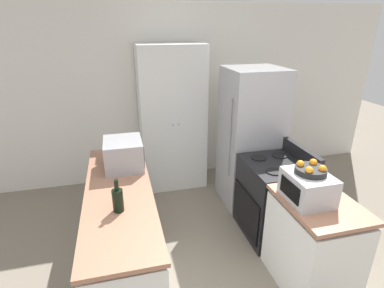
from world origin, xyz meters
name	(u,v)px	position (x,y,z in m)	size (l,w,h in m)	color
wall_back	(169,96)	(0.00, 3.04, 1.30)	(7.00, 0.06, 2.60)	silver
counter_left	(123,230)	(-0.83, 1.12, 0.43)	(0.60, 2.04, 0.89)	silver
counter_right	(312,245)	(0.83, 0.49, 0.43)	(0.60, 0.77, 0.89)	silver
pantry_cabinet	(172,119)	(-0.03, 2.72, 1.03)	(0.92, 0.57, 2.07)	silver
stove	(273,198)	(0.85, 1.26, 0.45)	(0.66, 0.73, 1.05)	black
refrigerator	(250,138)	(0.88, 2.01, 0.91)	(0.73, 0.69, 1.82)	#A3A3A8
microwave	(124,154)	(-0.75, 1.58, 1.04)	(0.39, 0.45, 0.30)	#939399
wine_bottle	(118,199)	(-0.84, 0.78, 1.00)	(0.09, 0.09, 0.28)	black
toaster_oven	(308,187)	(0.73, 0.54, 1.02)	(0.34, 0.40, 0.25)	#B2B2B7
fruit_bowl	(311,169)	(0.75, 0.56, 1.17)	(0.26, 0.26, 0.09)	black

